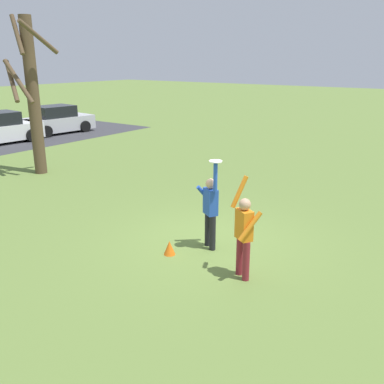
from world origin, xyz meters
TOP-DOWN VIEW (x-y plane):
  - ground_plane at (0.00, 0.00)m, footprint 120.00×120.00m
  - person_catcher at (-0.28, -0.13)m, footprint 0.52×0.59m
  - person_defender at (-1.08, -1.43)m, footprint 0.62×0.66m
  - frisbee_disc at (-0.40, -0.33)m, footprint 0.28×0.28m
  - parked_car_silver at (7.87, 15.94)m, footprint 4.26×2.35m
  - bare_tree_tall at (1.58, 8.83)m, footprint 1.69×1.73m
  - field_cone_orange at (-1.12, 0.40)m, footprint 0.26×0.26m

SIDE VIEW (x-z plane):
  - ground_plane at x=0.00m, z-range 0.00..0.00m
  - field_cone_orange at x=-1.12m, z-range 0.00..0.32m
  - parked_car_silver at x=7.87m, z-range -0.07..1.52m
  - person_defender at x=-1.08m, z-range -0.04..2.00m
  - person_catcher at x=-0.28m, z-range -0.06..2.02m
  - frisbee_disc at x=-0.40m, z-range 2.08..2.10m
  - bare_tree_tall at x=1.58m, z-range 0.16..5.81m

